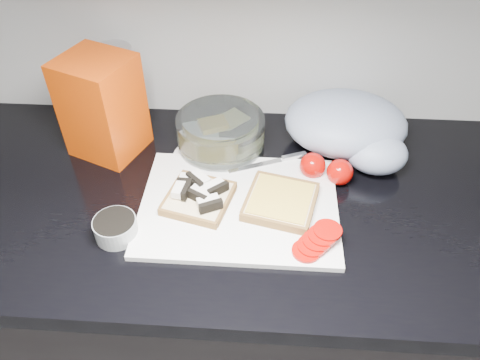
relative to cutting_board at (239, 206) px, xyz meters
name	(u,v)px	position (x,y,z in m)	size (l,w,h in m)	color
base_cabinet	(227,312)	(-0.04, 0.04, -0.48)	(3.50, 0.60, 0.86)	black
countertop	(223,198)	(-0.04, 0.04, -0.03)	(3.50, 0.64, 0.04)	black
cutting_board	(239,206)	(0.00, 0.00, 0.00)	(0.40, 0.30, 0.01)	white
bread_left	(199,196)	(-0.08, 0.00, 0.02)	(0.16, 0.16, 0.04)	beige
bread_right	(281,202)	(0.08, 0.00, 0.02)	(0.17, 0.17, 0.02)	beige
tomato_slices	(317,241)	(0.15, -0.10, 0.02)	(0.11, 0.11, 0.02)	#B10904
knife	(278,160)	(0.08, 0.14, 0.01)	(0.18, 0.08, 0.01)	silver
seed_tub	(116,227)	(-0.23, -0.09, 0.02)	(0.08, 0.08, 0.04)	#989D9D
tub_lid	(196,156)	(-0.11, 0.16, 0.00)	(0.11, 0.11, 0.01)	silver
glass_bowl	(221,134)	(-0.06, 0.19, 0.04)	(0.20, 0.20, 0.08)	silver
bread_bag	(102,106)	(-0.31, 0.18, 0.11)	(0.15, 0.13, 0.23)	red
steel_canister	(119,90)	(-0.30, 0.26, 0.10)	(0.09, 0.09, 0.21)	silver
grocery_bag	(350,127)	(0.24, 0.21, 0.05)	(0.29, 0.26, 0.12)	#94A3B7
whole_tomatoes	(326,169)	(0.18, 0.10, 0.02)	(0.11, 0.07, 0.06)	#B10904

